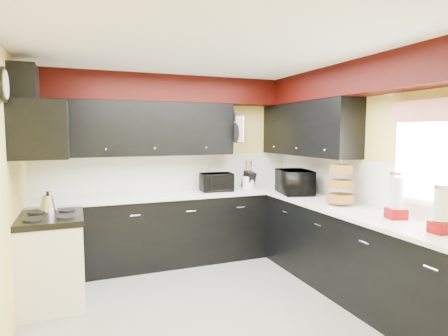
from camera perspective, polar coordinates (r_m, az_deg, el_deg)
name	(u,v)px	position (r m, az deg, el deg)	size (l,w,h in m)	color
ground	(216,310)	(3.97, -1.30, -20.79)	(3.60, 3.60, 0.00)	gray
wall_back	(171,168)	(5.31, -8.03, -0.06)	(3.60, 0.06, 2.50)	#E0C666
wall_right	(364,177)	(4.54, 20.55, -1.29)	(0.06, 3.60, 2.50)	#E0C666
wall_left	(0,197)	(3.43, -30.93, -3.81)	(0.06, 3.60, 2.50)	#E0C666
ceiling	(215,52)	(3.64, -1.39, 17.26)	(3.60, 3.60, 0.06)	white
cab_back	(177,229)	(5.16, -7.12, -9.23)	(3.60, 0.60, 0.90)	black
cab_right	(359,257)	(4.29, 19.86, -12.61)	(0.60, 3.00, 0.90)	black
counter_back	(177,195)	(5.07, -7.19, -4.08)	(3.62, 0.64, 0.04)	white
counter_right	(360,213)	(4.17, 20.07, -6.45)	(0.64, 3.02, 0.04)	white
splash_back	(172,173)	(5.31, -7.99, -0.71)	(3.60, 0.02, 0.50)	white
splash_right	(363,182)	(4.54, 20.43, -2.05)	(0.02, 3.60, 0.50)	white
upper_back	(136,129)	(5.02, -13.23, 5.82)	(2.60, 0.35, 0.70)	black
upper_right	(307,129)	(5.11, 12.49, 5.83)	(0.35, 1.80, 0.70)	black
soffit_back	(173,90)	(5.14, -7.71, 11.76)	(3.60, 0.36, 0.35)	black
soffit_right	(366,78)	(4.29, 20.85, 12.73)	(0.36, 3.24, 0.35)	black
stove	(52,263)	(4.31, -24.67, -12.96)	(0.60, 0.75, 0.86)	white
cooktop	(51,218)	(4.19, -24.92, -6.97)	(0.62, 0.77, 0.06)	black
hood	(41,130)	(4.11, -26.12, 5.24)	(0.50, 0.78, 0.55)	black
hood_duct	(24,86)	(4.14, -28.20, 10.97)	(0.24, 0.40, 0.40)	black
window	(435,155)	(3.88, 29.43, 1.71)	(0.03, 0.86, 0.96)	white
valance	(433,110)	(3.84, 29.19, 7.67)	(0.04, 0.88, 0.20)	red
pan_top	(232,115)	(5.31, 1.23, 8.09)	(0.03, 0.22, 0.40)	black
pan_mid	(236,133)	(5.18, 1.78, 5.39)	(0.03, 0.28, 0.46)	black
pan_low	(229,135)	(5.42, 0.69, 5.08)	(0.03, 0.24, 0.42)	black
cut_board	(240,129)	(5.08, 2.42, 5.95)	(0.03, 0.26, 0.35)	white
baskets	(341,184)	(4.40, 17.36, -2.31)	(0.27, 0.27, 0.50)	brown
clock	(4,85)	(3.66, -30.51, 10.90)	(0.03, 0.30, 0.30)	black
deco_plate	(389,84)	(4.26, 23.91, 11.65)	(0.03, 0.24, 0.24)	white
toaster_oven	(217,182)	(5.21, -1.12, -2.16)	(0.43, 0.36, 0.25)	black
microwave	(295,182)	(5.07, 10.76, -2.09)	(0.57, 0.39, 0.32)	black
utensil_crock	(248,183)	(5.42, 3.75, -2.23)	(0.17, 0.17, 0.18)	white
knife_block	(249,180)	(5.42, 3.79, -1.86)	(0.11, 0.16, 0.25)	black
kettle	(48,203)	(4.43, -25.25, -4.86)	(0.18, 0.18, 0.16)	#A9A9AE
dispenser_a	(397,196)	(3.89, 24.82, -3.93)	(0.16, 0.16, 0.43)	#680E07
dispenser_b	(441,211)	(3.49, 30.12, -5.72)	(0.14, 0.14, 0.37)	#5D0B12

